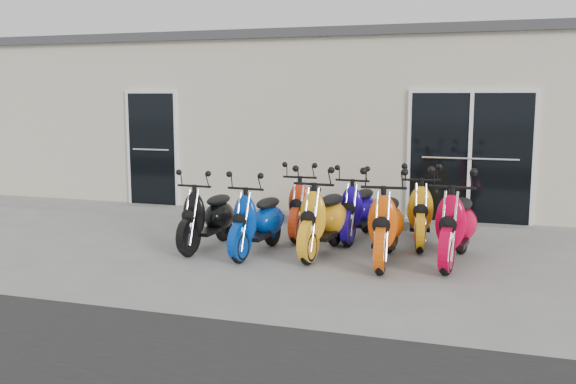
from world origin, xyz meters
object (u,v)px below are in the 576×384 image
object	(u,v)px
scooter_front_black	(207,208)
scooter_front_orange_b	(386,214)
scooter_front_orange_a	(323,209)
scooter_back_blue	(359,201)
scooter_front_blue	(258,212)
scooter_back_red	(307,198)
scooter_back_yellow	(420,203)
scooter_front_red	(456,214)

from	to	relation	value
scooter_front_black	scooter_front_orange_b	xyz separation A→B (m)	(2.59, -0.04, 0.06)
scooter_front_orange_a	scooter_back_blue	distance (m)	1.15
scooter_back_blue	scooter_front_blue	bearing A→B (deg)	-126.73
scooter_back_red	scooter_back_blue	xyz separation A→B (m)	(0.83, 0.02, -0.01)
scooter_front_orange_b	scooter_front_black	bearing A→B (deg)	175.37
scooter_front_orange_b	scooter_back_red	size ratio (longest dim) A/B	1.09
scooter_front_orange_b	scooter_back_red	bearing A→B (deg)	134.95
scooter_back_blue	scooter_back_yellow	size ratio (longest dim) A/B	0.95
scooter_front_black	scooter_front_blue	size ratio (longest dim) A/B	0.99
scooter_front_red	scooter_back_blue	distance (m)	1.85
scooter_front_red	scooter_back_yellow	distance (m)	1.17
scooter_front_red	scooter_back_red	world-z (taller)	scooter_front_red
scooter_front_orange_a	scooter_back_yellow	bearing A→B (deg)	45.60
scooter_front_blue	scooter_back_blue	bearing A→B (deg)	54.29
scooter_front_blue	scooter_back_blue	size ratio (longest dim) A/B	1.01
scooter_back_blue	scooter_front_red	bearing A→B (deg)	-31.27
scooter_front_orange_b	scooter_front_red	world-z (taller)	scooter_front_red
scooter_back_blue	scooter_back_yellow	xyz separation A→B (m)	(0.94, -0.05, 0.03)
scooter_back_yellow	scooter_back_blue	bearing A→B (deg)	170.26
scooter_back_yellow	scooter_front_orange_a	bearing A→B (deg)	-145.60
scooter_front_blue	scooter_front_red	world-z (taller)	scooter_front_red
scooter_front_black	scooter_front_orange_a	world-z (taller)	scooter_front_orange_a
scooter_front_blue	scooter_front_orange_a	distance (m)	0.91
scooter_front_orange_b	scooter_front_red	bearing A→B (deg)	11.36
scooter_front_orange_a	scooter_back_blue	world-z (taller)	scooter_front_orange_a
scooter_front_red	scooter_back_yellow	bearing A→B (deg)	125.89
scooter_front_orange_b	scooter_back_blue	world-z (taller)	scooter_front_orange_b
scooter_front_black	scooter_front_red	world-z (taller)	scooter_front_red
scooter_front_orange_b	scooter_front_red	xyz separation A→B (m)	(0.88, 0.24, 0.00)
scooter_front_orange_b	scooter_back_yellow	bearing A→B (deg)	72.44
scooter_front_orange_b	scooter_front_blue	bearing A→B (deg)	177.97
scooter_front_orange_a	scooter_back_yellow	xyz separation A→B (m)	(1.21, 1.07, -0.02)
scooter_front_black	scooter_back_yellow	xyz separation A→B (m)	(2.90, 1.21, 0.03)
scooter_front_red	scooter_front_black	bearing A→B (deg)	-170.41
scooter_front_blue	scooter_front_orange_b	bearing A→B (deg)	6.46
scooter_front_black	scooter_back_blue	size ratio (longest dim) A/B	1.00
scooter_front_orange_a	scooter_back_red	distance (m)	1.23
scooter_front_blue	scooter_back_yellow	distance (m)	2.47
scooter_front_blue	scooter_front_orange_a	world-z (taller)	scooter_front_orange_a
scooter_front_orange_a	scooter_front_orange_b	xyz separation A→B (m)	(0.90, -0.19, 0.01)
scooter_front_blue	scooter_front_orange_b	world-z (taller)	scooter_front_orange_b
scooter_back_red	scooter_front_black	bearing A→B (deg)	-132.75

